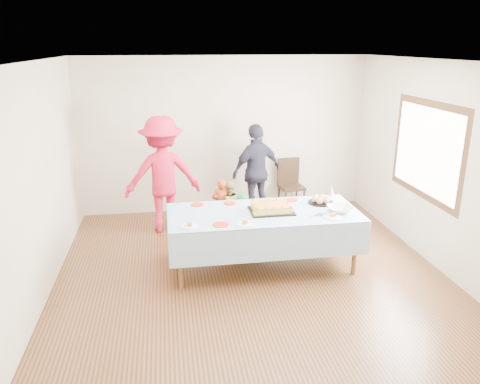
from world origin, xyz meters
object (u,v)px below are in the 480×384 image
Objects in this scene: party_table at (264,216)px; adult_left at (163,175)px; dining_chair at (290,181)px; birthday_cake at (271,208)px.

party_table is 1.36× the size of adult_left.
dining_chair is (0.95, 2.18, -0.21)m from party_table.
adult_left is at bearing -170.52° from dining_chair.
adult_left is at bearing 132.23° from birthday_cake.
dining_chair is at bearing 66.35° from party_table.
dining_chair is 2.38m from adult_left.
birthday_cake is 2.08m from adult_left.
birthday_cake is at bearing 0.66° from party_table.
birthday_cake is (0.10, 0.00, 0.10)m from party_table.
party_table is 4.40× the size of birthday_cake.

